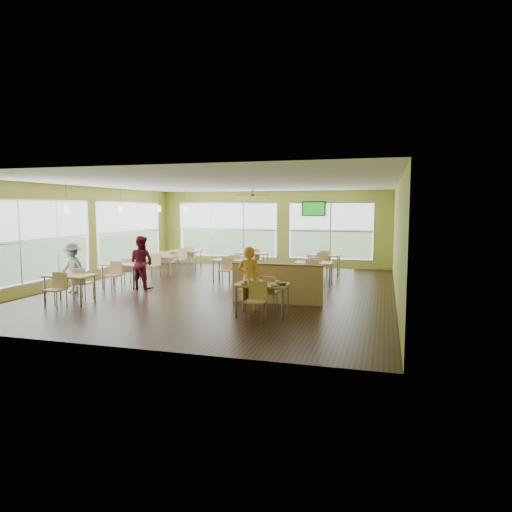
# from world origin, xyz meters

# --- Properties ---
(room) EXTENTS (12.00, 12.04, 3.20)m
(room) POSITION_xyz_m (0.00, 0.00, 1.60)
(room) COLOR black
(room) RESTS_ON ground
(window_bays) EXTENTS (9.24, 10.24, 2.38)m
(window_bays) POSITION_xyz_m (-2.65, 3.08, 1.48)
(window_bays) COLOR white
(window_bays) RESTS_ON room
(main_table) EXTENTS (1.22, 1.52, 0.87)m
(main_table) POSITION_xyz_m (2.00, -3.00, 0.63)
(main_table) COLOR tan
(main_table) RESTS_ON floor
(half_wall_divider) EXTENTS (2.40, 0.14, 1.04)m
(half_wall_divider) POSITION_xyz_m (2.00, -1.55, 0.52)
(half_wall_divider) COLOR tan
(half_wall_divider) RESTS_ON floor
(dining_tables) EXTENTS (6.92, 8.72, 0.87)m
(dining_tables) POSITION_xyz_m (-1.05, 1.71, 0.63)
(dining_tables) COLOR tan
(dining_tables) RESTS_ON floor
(pendant_lights) EXTENTS (0.11, 7.31, 0.86)m
(pendant_lights) POSITION_xyz_m (-3.20, 0.68, 2.45)
(pendant_lights) COLOR #2D2119
(pendant_lights) RESTS_ON ceiling
(ceiling_fan) EXTENTS (1.25, 1.25, 0.29)m
(ceiling_fan) POSITION_xyz_m (-0.00, 3.00, 2.95)
(ceiling_fan) COLOR #2D2119
(ceiling_fan) RESTS_ON ceiling
(tv_backwall) EXTENTS (1.00, 0.07, 0.60)m
(tv_backwall) POSITION_xyz_m (1.80, 5.90, 2.45)
(tv_backwall) COLOR black
(tv_backwall) RESTS_ON wall_back
(man_plaid) EXTENTS (0.59, 0.40, 1.57)m
(man_plaid) POSITION_xyz_m (1.55, -2.54, 0.78)
(man_plaid) COLOR orange
(man_plaid) RESTS_ON floor
(patron_maroon) EXTENTS (0.89, 0.75, 1.64)m
(patron_maroon) POSITION_xyz_m (-2.48, -0.61, 0.82)
(patron_maroon) COLOR #5C1122
(patron_maroon) RESTS_ON floor
(patron_grey) EXTENTS (1.07, 0.81, 1.47)m
(patron_grey) POSITION_xyz_m (-4.12, -1.71, 0.73)
(patron_grey) COLOR slate
(patron_grey) RESTS_ON floor
(cup_blue) EXTENTS (0.09, 0.09, 0.34)m
(cup_blue) POSITION_xyz_m (1.66, -3.20, 0.82)
(cup_blue) COLOR white
(cup_blue) RESTS_ON main_table
(cup_yellow) EXTENTS (0.10, 0.10, 0.36)m
(cup_yellow) POSITION_xyz_m (1.81, -3.21, 0.82)
(cup_yellow) COLOR white
(cup_yellow) RESTS_ON main_table
(cup_red_near) EXTENTS (0.09, 0.09, 0.32)m
(cup_red_near) POSITION_xyz_m (2.03, -3.21, 0.82)
(cup_red_near) COLOR white
(cup_red_near) RESTS_ON main_table
(cup_red_far) EXTENTS (0.09, 0.09, 0.34)m
(cup_red_far) POSITION_xyz_m (2.40, -3.16, 0.82)
(cup_red_far) COLOR white
(cup_red_far) RESTS_ON main_table
(food_basket) EXTENTS (0.27, 0.27, 0.06)m
(food_basket) POSITION_xyz_m (2.45, -3.04, 0.78)
(food_basket) COLOR black
(food_basket) RESTS_ON main_table
(ketchup_cup) EXTENTS (0.06, 0.06, 0.02)m
(ketchup_cup) POSITION_xyz_m (2.55, -3.14, 0.76)
(ketchup_cup) COLOR #A10118
(ketchup_cup) RESTS_ON main_table
(wrapper_left) EXTENTS (0.20, 0.18, 0.04)m
(wrapper_left) POSITION_xyz_m (1.64, -3.24, 0.77)
(wrapper_left) COLOR olive
(wrapper_left) RESTS_ON main_table
(wrapper_mid) EXTENTS (0.25, 0.24, 0.05)m
(wrapper_mid) POSITION_xyz_m (2.00, -2.96, 0.78)
(wrapper_mid) COLOR olive
(wrapper_mid) RESTS_ON main_table
(wrapper_right) EXTENTS (0.19, 0.18, 0.04)m
(wrapper_right) POSITION_xyz_m (2.34, -3.28, 0.77)
(wrapper_right) COLOR olive
(wrapper_right) RESTS_ON main_table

